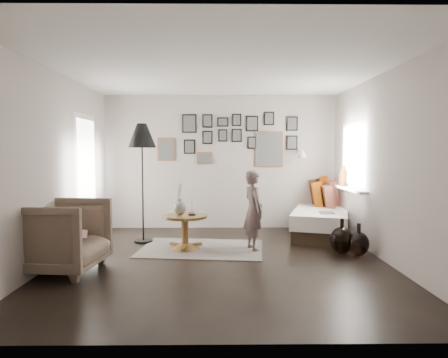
{
  "coord_description": "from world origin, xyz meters",
  "views": [
    {
      "loc": [
        -0.02,
        -5.43,
        1.51
      ],
      "look_at": [
        0.05,
        0.5,
        1.1
      ],
      "focal_mm": 32.0,
      "sensor_mm": 36.0,
      "label": 1
    }
  ],
  "objects_px": {
    "vase": "(180,205)",
    "demijohn_large": "(342,240)",
    "floor_lamp": "(142,140)",
    "magazine_basket": "(64,254)",
    "pedestal_table": "(185,234)",
    "daybed": "(320,216)",
    "child": "(253,210)",
    "demijohn_small": "(358,243)",
    "armchair": "(61,236)"
  },
  "relations": [
    {
      "from": "vase",
      "to": "demijohn_large",
      "type": "bearing_deg",
      "value": -6.79
    },
    {
      "from": "floor_lamp",
      "to": "magazine_basket",
      "type": "bearing_deg",
      "value": -114.19
    },
    {
      "from": "pedestal_table",
      "to": "daybed",
      "type": "distance_m",
      "value": 2.68
    },
    {
      "from": "vase",
      "to": "child",
      "type": "relative_size",
      "value": 0.4
    },
    {
      "from": "magazine_basket",
      "to": "demijohn_large",
      "type": "height_order",
      "value": "demijohn_large"
    },
    {
      "from": "vase",
      "to": "pedestal_table",
      "type": "bearing_deg",
      "value": -14.04
    },
    {
      "from": "magazine_basket",
      "to": "demijohn_large",
      "type": "relative_size",
      "value": 0.83
    },
    {
      "from": "demijohn_large",
      "to": "demijohn_small",
      "type": "distance_m",
      "value": 0.24
    },
    {
      "from": "armchair",
      "to": "demijohn_small",
      "type": "distance_m",
      "value": 4.08
    },
    {
      "from": "pedestal_table",
      "to": "demijohn_small",
      "type": "height_order",
      "value": "pedestal_table"
    },
    {
      "from": "pedestal_table",
      "to": "armchair",
      "type": "height_order",
      "value": "armchair"
    },
    {
      "from": "pedestal_table",
      "to": "floor_lamp",
      "type": "height_order",
      "value": "floor_lamp"
    },
    {
      "from": "daybed",
      "to": "magazine_basket",
      "type": "bearing_deg",
      "value": -132.18
    },
    {
      "from": "vase",
      "to": "daybed",
      "type": "height_order",
      "value": "daybed"
    },
    {
      "from": "vase",
      "to": "floor_lamp",
      "type": "xyz_separation_m",
      "value": [
        -0.66,
        0.49,
        1.01
      ]
    },
    {
      "from": "armchair",
      "to": "demijohn_small",
      "type": "height_order",
      "value": "armchair"
    },
    {
      "from": "vase",
      "to": "daybed",
      "type": "distance_m",
      "value": 2.76
    },
    {
      "from": "demijohn_large",
      "to": "child",
      "type": "xyz_separation_m",
      "value": [
        -1.29,
        0.23,
        0.41
      ]
    },
    {
      "from": "daybed",
      "to": "demijohn_small",
      "type": "xyz_separation_m",
      "value": [
        0.16,
        -1.6,
        -0.15
      ]
    },
    {
      "from": "magazine_basket",
      "to": "pedestal_table",
      "type": "bearing_deg",
      "value": 36.28
    },
    {
      "from": "pedestal_table",
      "to": "demijohn_large",
      "type": "height_order",
      "value": "pedestal_table"
    },
    {
      "from": "vase",
      "to": "daybed",
      "type": "relative_size",
      "value": 0.22
    },
    {
      "from": "vase",
      "to": "child",
      "type": "xyz_separation_m",
      "value": [
        1.13,
        -0.05,
        -0.07
      ]
    },
    {
      "from": "vase",
      "to": "demijohn_small",
      "type": "bearing_deg",
      "value": -8.83
    },
    {
      "from": "floor_lamp",
      "to": "magazine_basket",
      "type": "height_order",
      "value": "floor_lamp"
    },
    {
      "from": "vase",
      "to": "magazine_basket",
      "type": "height_order",
      "value": "vase"
    },
    {
      "from": "vase",
      "to": "daybed",
      "type": "bearing_deg",
      "value": 25.84
    },
    {
      "from": "daybed",
      "to": "demijohn_large",
      "type": "height_order",
      "value": "daybed"
    },
    {
      "from": "daybed",
      "to": "magazine_basket",
      "type": "relative_size",
      "value": 5.22
    },
    {
      "from": "demijohn_small",
      "to": "floor_lamp",
      "type": "bearing_deg",
      "value": 164.65
    },
    {
      "from": "armchair",
      "to": "demijohn_large",
      "type": "xyz_separation_m",
      "value": [
        3.79,
        0.86,
        -0.26
      ]
    },
    {
      "from": "daybed",
      "to": "armchair",
      "type": "relative_size",
      "value": 2.24
    },
    {
      "from": "floor_lamp",
      "to": "demijohn_small",
      "type": "distance_m",
      "value": 3.73
    },
    {
      "from": "armchair",
      "to": "child",
      "type": "height_order",
      "value": "child"
    },
    {
      "from": "magazine_basket",
      "to": "demijohn_small",
      "type": "relative_size",
      "value": 0.91
    },
    {
      "from": "pedestal_table",
      "to": "demijohn_large",
      "type": "xyz_separation_m",
      "value": [
        2.34,
        -0.27,
        -0.05
      ]
    },
    {
      "from": "daybed",
      "to": "demijohn_small",
      "type": "relative_size",
      "value": 4.77
    },
    {
      "from": "demijohn_large",
      "to": "vase",
      "type": "bearing_deg",
      "value": 173.21
    },
    {
      "from": "demijohn_small",
      "to": "child",
      "type": "bearing_deg",
      "value": 166.69
    },
    {
      "from": "child",
      "to": "daybed",
      "type": "bearing_deg",
      "value": -66.25
    },
    {
      "from": "armchair",
      "to": "magazine_basket",
      "type": "bearing_deg",
      "value": 4.12
    },
    {
      "from": "pedestal_table",
      "to": "vase",
      "type": "height_order",
      "value": "vase"
    },
    {
      "from": "magazine_basket",
      "to": "vase",
      "type": "bearing_deg",
      "value": 38.37
    },
    {
      "from": "armchair",
      "to": "demijohn_large",
      "type": "distance_m",
      "value": 3.9
    },
    {
      "from": "daybed",
      "to": "demijohn_large",
      "type": "distance_m",
      "value": 1.49
    },
    {
      "from": "pedestal_table",
      "to": "floor_lamp",
      "type": "bearing_deg",
      "value": 145.18
    },
    {
      "from": "demijohn_large",
      "to": "demijohn_small",
      "type": "height_order",
      "value": "demijohn_large"
    },
    {
      "from": "daybed",
      "to": "armchair",
      "type": "distance_m",
      "value": 4.5
    },
    {
      "from": "armchair",
      "to": "magazine_basket",
      "type": "distance_m",
      "value": 0.25
    },
    {
      "from": "vase",
      "to": "floor_lamp",
      "type": "relative_size",
      "value": 0.25
    }
  ]
}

